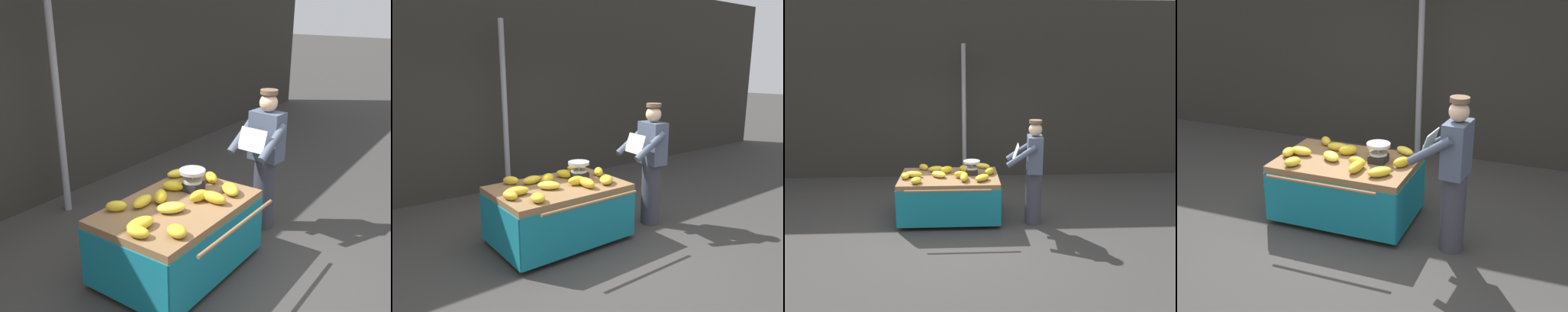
{
  "view_description": "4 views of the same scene",
  "coord_description": "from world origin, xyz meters",
  "views": [
    {
      "loc": [
        -3.49,
        -2.01,
        2.71
      ],
      "look_at": [
        0.13,
        0.56,
        1.14
      ],
      "focal_mm": 41.71,
      "sensor_mm": 36.0,
      "label": 1
    },
    {
      "loc": [
        -2.68,
        -3.38,
        2.18
      ],
      "look_at": [
        0.15,
        0.42,
        1.09
      ],
      "focal_mm": 35.19,
      "sensor_mm": 36.0,
      "label": 2
    },
    {
      "loc": [
        -0.03,
        -5.77,
        2.63
      ],
      "look_at": [
        0.27,
        0.5,
        1.08
      ],
      "focal_mm": 36.13,
      "sensor_mm": 36.0,
      "label": 3
    },
    {
      "loc": [
        2.13,
        -4.68,
        3.01
      ],
      "look_at": [
        0.14,
        0.37,
        0.9
      ],
      "focal_mm": 47.64,
      "sensor_mm": 36.0,
      "label": 4
    }
  ],
  "objects": [
    {
      "name": "banana_bunch_9",
      "position": [
        -0.75,
        0.13,
        0.8
      ],
      "size": [
        0.22,
        0.25,
        0.1
      ],
      "primitive_type": "ellipsoid",
      "rotation": [
        0.0,
        0.0,
        2.83
      ],
      "color": "gold",
      "rests_on": "banana_cart"
    },
    {
      "name": "banana_bunch_4",
      "position": [
        -0.05,
        0.38,
        0.8
      ],
      "size": [
        0.25,
        0.16,
        0.12
      ],
      "primitive_type": "ellipsoid",
      "rotation": [
        0.0,
        0.0,
        1.35
      ],
      "color": "gold",
      "rests_on": "banana_cart"
    },
    {
      "name": "banana_bunch_11",
      "position": [
        0.02,
        0.75,
        0.8
      ],
      "size": [
        0.26,
        0.29,
        0.11
      ],
      "primitive_type": "ellipsoid",
      "rotation": [
        0.0,
        0.0,
        0.62
      ],
      "color": "gold",
      "rests_on": "banana_cart"
    },
    {
      "name": "banana_bunch_6",
      "position": [
        -0.95,
        0.39,
        0.79
      ],
      "size": [
        0.16,
        0.23,
        0.1
      ],
      "primitive_type": "ellipsoid",
      "rotation": [
        0.0,
        0.0,
        0.15
      ],
      "color": "gold",
      "rests_on": "banana_cart"
    },
    {
      "name": "street_pole",
      "position": [
        0.03,
        2.58,
        1.47
      ],
      "size": [
        0.09,
        0.09,
        2.95
      ],
      "primitive_type": "cylinder",
      "color": "gray",
      "rests_on": "ground"
    },
    {
      "name": "banana_bunch_10",
      "position": [
        0.29,
        0.22,
        0.8
      ],
      "size": [
        0.31,
        0.32,
        0.1
      ],
      "primitive_type": "ellipsoid",
      "rotation": [
        0.0,
        0.0,
        2.39
      ],
      "color": "gold",
      "rests_on": "banana_cart"
    },
    {
      "name": "vendor_person",
      "position": [
        1.11,
        0.24,
        0.87
      ],
      "size": [
        0.61,
        0.56,
        1.71
      ],
      "color": "#383842",
      "rests_on": "ground"
    },
    {
      "name": "banana_bunch_7",
      "position": [
        0.34,
        0.95,
        0.79
      ],
      "size": [
        0.28,
        0.22,
        0.09
      ],
      "primitive_type": "ellipsoid",
      "rotation": [
        0.0,
        0.0,
        1.08
      ],
      "color": "yellow",
      "rests_on": "banana_cart"
    },
    {
      "name": "banana_bunch_3",
      "position": [
        -0.7,
        0.9,
        0.8
      ],
      "size": [
        0.22,
        0.23,
        0.11
      ],
      "primitive_type": "ellipsoid",
      "rotation": [
        0.0,
        0.0,
        0.73
      ],
      "color": "gold",
      "rests_on": "banana_cart"
    },
    {
      "name": "banana_bunch_12",
      "position": [
        -0.3,
        0.68,
        0.81
      ],
      "size": [
        0.26,
        0.23,
        0.12
      ],
      "primitive_type": "ellipsoid",
      "rotation": [
        0.0,
        0.0,
        2.16
      ],
      "color": "gold",
      "rests_on": "banana_cart"
    },
    {
      "name": "banana_bunch_5",
      "position": [
        0.43,
        0.55,
        0.8
      ],
      "size": [
        0.22,
        0.25,
        0.12
      ],
      "primitive_type": "ellipsoid",
      "rotation": [
        0.0,
        0.0,
        2.53
      ],
      "color": "gold",
      "rests_on": "banana_cart"
    },
    {
      "name": "ground_plane",
      "position": [
        0.0,
        0.0,
        0.0
      ],
      "size": [
        60.0,
        60.0,
        0.0
      ],
      "primitive_type": "plane",
      "color": "#383533"
    },
    {
      "name": "weighing_scale",
      "position": [
        0.13,
        0.59,
        0.86
      ],
      "size": [
        0.28,
        0.28,
        0.23
      ],
      "color": "black",
      "rests_on": "banana_cart"
    },
    {
      "name": "banana_cart",
      "position": [
        -0.24,
        0.51,
        0.54
      ],
      "size": [
        1.65,
        1.27,
        0.75
      ],
      "color": "olive",
      "rests_on": "ground"
    },
    {
      "name": "banana_bunch_8",
      "position": [
        -0.83,
        0.47,
        0.8
      ],
      "size": [
        0.31,
        0.2,
        0.1
      ],
      "primitive_type": "ellipsoid",
      "rotation": [
        0.0,
        0.0,
        1.44
      ],
      "color": "gold",
      "rests_on": "banana_cart"
    },
    {
      "name": "back_wall",
      "position": [
        0.0,
        3.12,
        1.93
      ],
      "size": [
        16.0,
        0.24,
        3.86
      ],
      "primitive_type": "cube",
      "color": "#2D2B26",
      "rests_on": "ground"
    },
    {
      "name": "banana_bunch_0",
      "position": [
        -0.41,
        0.45,
        0.79
      ],
      "size": [
        0.31,
        0.31,
        0.1
      ],
      "primitive_type": "ellipsoid",
      "rotation": [
        0.0,
        0.0,
        0.84
      ],
      "color": "yellow",
      "rests_on": "banana_cart"
    },
    {
      "name": "banana_bunch_1",
      "position": [
        -0.47,
        0.77,
        0.8
      ],
      "size": [
        0.28,
        0.14,
        0.1
      ],
      "primitive_type": "ellipsoid",
      "rotation": [
        0.0,
        0.0,
        1.64
      ],
      "color": "gold",
      "rests_on": "banana_cart"
    },
    {
      "name": "banana_bunch_2",
      "position": [
        -0.0,
        0.24,
        0.8
      ],
      "size": [
        0.14,
        0.3,
        0.12
      ],
      "primitive_type": "ellipsoid",
      "rotation": [
        0.0,
        0.0,
        3.09
      ],
      "color": "gold",
      "rests_on": "banana_cart"
    }
  ]
}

